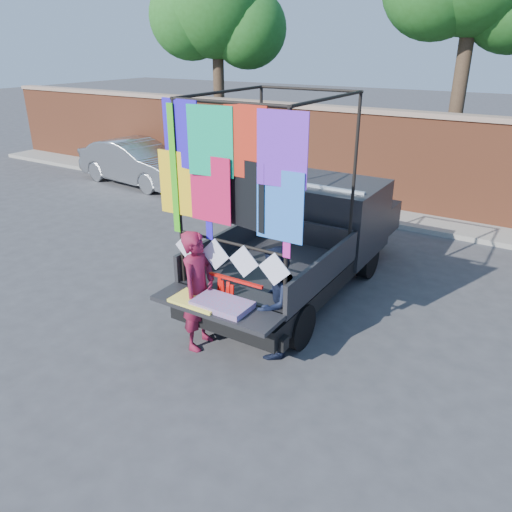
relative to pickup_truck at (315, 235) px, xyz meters
The scene contains 9 objects.
ground 2.29m from the pickup_truck, 90.80° to the right, with size 90.00×90.00×0.00m, color #38383A.
brick_wall 4.91m from the pickup_truck, 90.35° to the left, with size 30.00×0.45×2.61m.
curb 4.27m from the pickup_truck, 90.40° to the left, with size 30.00×1.20×0.12m, color gray.
tree_left 9.81m from the pickup_truck, 137.30° to the left, with size 4.20×3.30×7.05m.
pickup_truck is the anchor object (origin of this frame).
sedan 8.54m from the pickup_truck, 156.68° to the left, with size 1.46×4.18×1.38m, color #ADB1B5.
woman 2.96m from the pickup_truck, 98.50° to the right, with size 0.66×0.43×1.80m, color maroon.
man 2.62m from the pickup_truck, 76.78° to the right, with size 0.80×0.62×1.65m, color black.
streamer_bundle 2.75m from the pickup_truck, 90.34° to the right, with size 0.88×0.06×0.61m.
Camera 1 is at (3.65, -5.76, 4.15)m, focal length 35.00 mm.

